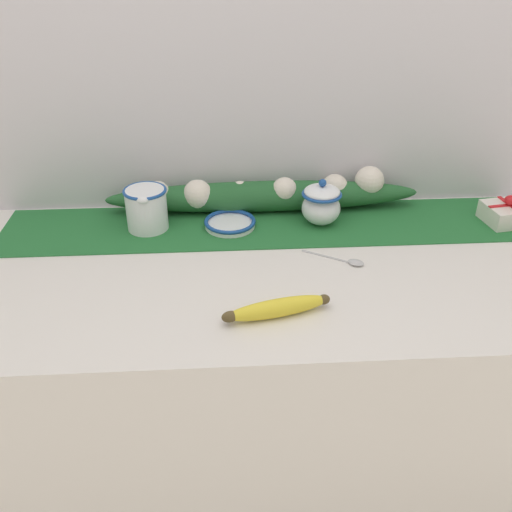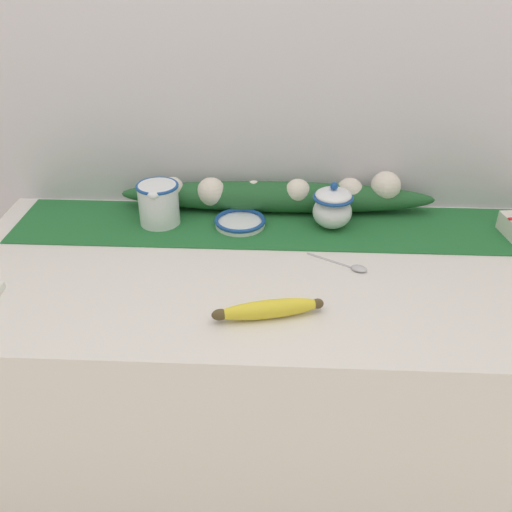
{
  "view_description": "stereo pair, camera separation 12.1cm",
  "coord_description": "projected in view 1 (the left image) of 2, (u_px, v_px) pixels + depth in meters",
  "views": [
    {
      "loc": [
        -0.11,
        -1.11,
        1.57
      ],
      "look_at": [
        -0.04,
        -0.04,
        0.92
      ],
      "focal_mm": 40.0,
      "sensor_mm": 36.0,
      "label": 1
    },
    {
      "loc": [
        0.01,
        -1.12,
        1.57
      ],
      "look_at": [
        -0.04,
        -0.04,
        0.92
      ],
      "focal_mm": 40.0,
      "sensor_mm": 36.0,
      "label": 2
    }
  ],
  "objects": [
    {
      "name": "cream_pitcher",
      "position": [
        147.0,
        207.0,
        1.44
      ],
      "size": [
        0.11,
        0.13,
        0.11
      ],
      "color": "white",
      "rests_on": "countertop"
    },
    {
      "name": "ground_plane",
      "position": [
        268.0,
        505.0,
        1.76
      ],
      "size": [
        12.0,
        12.0,
        0.0
      ],
      "primitive_type": "plane",
      "color": "gray"
    },
    {
      "name": "spoon",
      "position": [
        352.0,
        262.0,
        1.32
      ],
      "size": [
        0.14,
        0.09,
        0.01
      ],
      "rotation": [
        0.0,
        0.0,
        -0.54
      ],
      "color": "#B7B7BC",
      "rests_on": "countertop"
    },
    {
      "name": "gift_box",
      "position": [
        508.0,
        213.0,
        1.49
      ],
      "size": [
        0.13,
        0.12,
        0.07
      ],
      "rotation": [
        0.0,
        0.0,
        0.15
      ],
      "color": "silver",
      "rests_on": "countertop"
    },
    {
      "name": "table_runner",
      "position": [
        265.0,
        225.0,
        1.49
      ],
      "size": [
        1.36,
        0.25,
        0.0
      ],
      "primitive_type": "cube",
      "color": "#236B33",
      "rests_on": "countertop"
    },
    {
      "name": "poinsettia_garland",
      "position": [
        267.0,
        194.0,
        1.54
      ],
      "size": [
        0.85,
        0.1,
        0.12
      ],
      "color": "#235B2D",
      "rests_on": "countertop"
    },
    {
      "name": "banana",
      "position": [
        277.0,
        308.0,
        1.14
      ],
      "size": [
        0.23,
        0.09,
        0.04
      ],
      "rotation": [
        0.0,
        0.0,
        0.24
      ],
      "color": "yellow",
      "rests_on": "countertop"
    },
    {
      "name": "back_wall",
      "position": [
        262.0,
        83.0,
        1.46
      ],
      "size": [
        2.27,
        0.04,
        2.4
      ],
      "primitive_type": "cube",
      "color": "silver",
      "rests_on": "ground_plane"
    },
    {
      "name": "sugar_bowl",
      "position": [
        321.0,
        204.0,
        1.47
      ],
      "size": [
        0.1,
        0.1,
        0.12
      ],
      "color": "white",
      "rests_on": "countertop"
    },
    {
      "name": "countertop",
      "position": [
        270.0,
        403.0,
        1.54
      ],
      "size": [
        1.47,
        0.68,
        0.87
      ],
      "primitive_type": "cube",
      "color": "silver",
      "rests_on": "ground_plane"
    },
    {
      "name": "small_dish",
      "position": [
        230.0,
        223.0,
        1.47
      ],
      "size": [
        0.13,
        0.13,
        0.02
      ],
      "color": "white",
      "rests_on": "countertop"
    }
  ]
}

